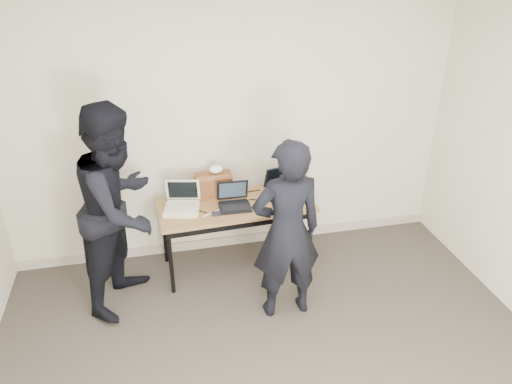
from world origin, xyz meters
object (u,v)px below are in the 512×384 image
object	(u,v)px
desk	(236,210)
leather_satchel	(214,184)
equipment_box	(293,182)
person_observer	(120,208)
laptop_beige	(182,204)
laptop_center	(234,201)
laptop_right	(284,187)
person_typist	(287,232)

from	to	relation	value
desk	leather_satchel	bearing A→B (deg)	125.29
equipment_box	person_observer	world-z (taller)	person_observer
laptop_beige	laptop_center	xyz separation A→B (m)	(0.49, -0.04, 0.00)
laptop_beige	person_observer	xyz separation A→B (m)	(-0.55, -0.26, 0.17)
laptop_center	equipment_box	size ratio (longest dim) A/B	1.16
laptop_center	equipment_box	world-z (taller)	laptop_center
leather_satchel	laptop_beige	bearing A→B (deg)	-148.08
leather_satchel	equipment_box	world-z (taller)	leather_satchel
laptop_right	equipment_box	distance (m)	0.11
desk	laptop_center	world-z (taller)	laptop_center
desk	person_observer	distance (m)	1.13
laptop_center	laptop_beige	bearing A→B (deg)	177.23
laptop_right	person_observer	distance (m)	1.65
leather_satchel	person_typist	bearing A→B (deg)	-65.00
desk	leather_satchel	size ratio (longest dim) A/B	4.24
desk	leather_satchel	world-z (taller)	leather_satchel
laptop_right	person_typist	xyz separation A→B (m)	(-0.24, -0.92, 0.05)
leather_satchel	person_observer	bearing A→B (deg)	-152.15
desk	laptop_right	world-z (taller)	laptop_right
laptop_center	person_observer	bearing A→B (deg)	-166.04
laptop_center	laptop_right	size ratio (longest dim) A/B	0.79
person_observer	laptop_center	bearing A→B (deg)	-50.41
laptop_center	equipment_box	xyz separation A→B (m)	(0.65, 0.22, 0.02)
laptop_center	person_typist	size ratio (longest dim) A/B	0.19
laptop_beige	laptop_right	world-z (taller)	laptop_beige
laptop_beige	laptop_center	size ratio (longest dim) A/B	1.24
leather_satchel	desk	bearing A→B (deg)	-52.07
equipment_box	person_typist	world-z (taller)	person_typist
desk	person_observer	xyz separation A→B (m)	(-1.06, -0.25, 0.28)
laptop_center	laptop_right	world-z (taller)	laptop_right
equipment_box	person_typist	size ratio (longest dim) A/B	0.16
leather_satchel	person_observer	world-z (taller)	person_observer
laptop_right	laptop_beige	bearing A→B (deg)	176.76
laptop_beige	laptop_center	bearing A→B (deg)	7.76
desk	person_typist	distance (m)	0.83
desk	person_typist	world-z (taller)	person_typist
desk	laptop_center	xyz separation A→B (m)	(-0.02, -0.02, 0.11)
desk	person_typist	xyz separation A→B (m)	(0.29, -0.76, 0.17)
laptop_beige	person_observer	world-z (taller)	person_observer
laptop_center	leather_satchel	distance (m)	0.31
laptop_center	leather_satchel	world-z (taller)	leather_satchel
laptop_beige	equipment_box	bearing A→B (deg)	21.11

